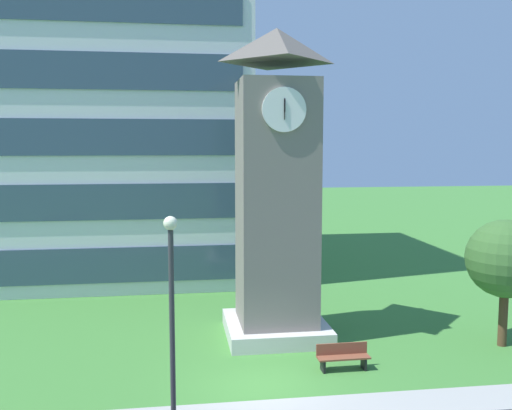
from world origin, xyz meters
TOP-DOWN VIEW (x-y plane):
  - ground_plane at (0.00, 0.00)m, footprint 160.00×160.00m
  - office_building at (-6.63, 18.75)m, footprint 16.23×14.45m
  - clock_tower at (1.32, 4.62)m, footprint 3.96×3.96m
  - park_bench at (2.98, 0.89)m, footprint 1.81×0.51m
  - street_lamp at (-2.73, -2.82)m, footprint 0.36×0.36m
  - tree_near_tower at (9.68, 2.26)m, footprint 2.95×2.95m

SIDE VIEW (x-z plane):
  - ground_plane at x=0.00m, z-range 0.00..0.00m
  - park_bench at x=2.98m, z-range 0.02..0.90m
  - tree_near_tower at x=9.68m, z-range 0.93..5.79m
  - street_lamp at x=-2.73m, z-range 0.71..6.56m
  - clock_tower at x=1.32m, z-range -0.58..11.47m
  - office_building at x=-6.63m, z-range 0.00..25.60m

